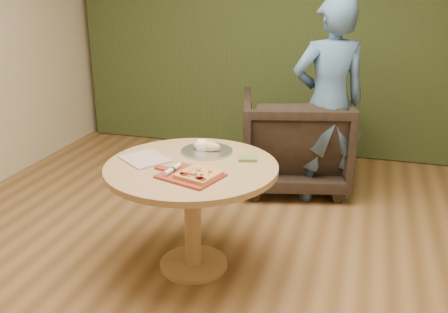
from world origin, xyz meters
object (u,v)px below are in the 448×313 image
serving_tray (207,151)px  person_standing (329,103)px  cutlery_roll (173,169)px  pizza_paddle (189,176)px  armchair (294,136)px  bread_roll (206,146)px  pedestal_table (192,185)px  flatbread_pizza (198,174)px

serving_tray → person_standing: 1.35m
person_standing → serving_tray: bearing=33.5°
cutlery_roll → serving_tray: cutlery_roll is taller
pizza_paddle → armchair: size_ratio=0.49×
serving_tray → bread_roll: bread_roll is taller
serving_tray → armchair: 1.44m
serving_tray → cutlery_roll: bearing=-99.8°
pedestal_table → pizza_paddle: pizza_paddle is taller
flatbread_pizza → armchair: bearing=80.6°
pizza_paddle → flatbread_pizza: flatbread_pizza is taller
armchair → person_standing: (0.31, -0.21, 0.39)m
pizza_paddle → cutlery_roll: (-0.11, 0.02, 0.02)m
serving_tray → armchair: bearing=73.4°
bread_roll → serving_tray: bearing=0.0°
serving_tray → bread_roll: size_ratio=1.84×
pedestal_table → serving_tray: 0.30m
pedestal_table → flatbread_pizza: bearing=-59.9°
bread_roll → flatbread_pizza: bearing=-76.7°
flatbread_pizza → cutlery_roll: flatbread_pizza is taller
pedestal_table → armchair: size_ratio=1.15×
pedestal_table → armchair: 1.67m
person_standing → pedestal_table: bearing=37.9°
flatbread_pizza → cutlery_roll: bearing=170.7°
cutlery_roll → person_standing: 1.77m
pizza_paddle → cutlery_roll: cutlery_roll is taller
bread_roll → armchair: 1.45m
cutlery_roll → bread_roll: bread_roll is taller
pedestal_table → pizza_paddle: 0.25m
cutlery_roll → serving_tray: 0.44m
pizza_paddle → serving_tray: bearing=112.5°
pizza_paddle → bread_roll: size_ratio=2.45×
bread_roll → armchair: bearing=73.1°
flatbread_pizza → person_standing: size_ratio=0.16×
serving_tray → person_standing: (0.71, 1.14, 0.12)m
flatbread_pizza → serving_tray: size_ratio=0.78×
armchair → person_standing: size_ratio=0.55×
bread_roll → person_standing: size_ratio=0.11×
pedestal_table → bread_roll: bearing=87.6°
flatbread_pizza → person_standing: bearing=69.2°
serving_tray → person_standing: person_standing is taller
cutlery_roll → armchair: bearing=84.1°
armchair → pizza_paddle: bearing=64.7°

